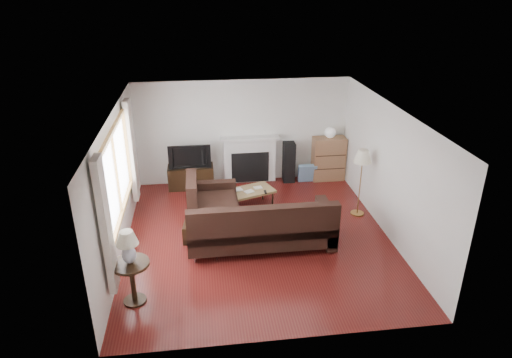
{
  "coord_description": "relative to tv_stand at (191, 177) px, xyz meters",
  "views": [
    {
      "loc": [
        -1.02,
        -7.54,
        4.63
      ],
      "look_at": [
        0.0,
        0.3,
        1.1
      ],
      "focal_mm": 32.0,
      "sensor_mm": 36.0,
      "label": 1
    }
  ],
  "objects": [
    {
      "name": "curtain_near",
      "position": [
        -1.12,
        -4.2,
        1.13
      ],
      "size": [
        0.1,
        0.35,
        2.1
      ],
      "primitive_type": "cube",
      "color": "beige",
      "rests_on": "room"
    },
    {
      "name": "coffee_table",
      "position": [
        1.24,
        -1.23,
        -0.06
      ],
      "size": [
        1.2,
        0.92,
        0.42
      ],
      "primitive_type": "cube",
      "rotation": [
        0.0,
        0.0,
        0.35
      ],
      "color": "olive",
      "rests_on": "ground"
    },
    {
      "name": "bookshelf",
      "position": [
        3.36,
        0.05,
        0.27
      ],
      "size": [
        0.78,
        0.37,
        1.08
      ],
      "primitive_type": "cube",
      "color": "#8F6442",
      "rests_on": "ground"
    },
    {
      "name": "sectional_sofa",
      "position": [
        1.29,
        -2.77,
        0.2
      ],
      "size": [
        2.91,
        2.12,
        0.94
      ],
      "primitive_type": "cube",
      "color": "black",
      "rests_on": "ground"
    },
    {
      "name": "side_table",
      "position": [
        -0.87,
        -4.13,
        0.09
      ],
      "size": [
        0.57,
        0.57,
        0.71
      ],
      "primitive_type": "cube",
      "color": "black",
      "rests_on": "ground"
    },
    {
      "name": "fireplace",
      "position": [
        1.43,
        0.16,
        0.31
      ],
      "size": [
        1.4,
        0.26,
        1.15
      ],
      "primitive_type": "cube",
      "color": "white",
      "rests_on": "room"
    },
    {
      "name": "speaker_left",
      "position": [
        0.21,
        0.06,
        0.21
      ],
      "size": [
        0.32,
        0.36,
        0.96
      ],
      "primitive_type": "cube",
      "rotation": [
        0.0,
        0.0,
        -0.19
      ],
      "color": "black",
      "rests_on": "ground"
    },
    {
      "name": "curtain_far",
      "position": [
        -1.12,
        -1.16,
        1.13
      ],
      "size": [
        0.1,
        0.35,
        2.1
      ],
      "primitive_type": "cube",
      "color": "beige",
      "rests_on": "room"
    },
    {
      "name": "footstool",
      "position": [
        0.07,
        -2.43,
        -0.09
      ],
      "size": [
        0.47,
        0.47,
        0.35
      ],
      "primitive_type": "cube",
      "rotation": [
        0.0,
        0.0,
        -0.13
      ],
      "color": "black",
      "rests_on": "ground"
    },
    {
      "name": "speaker_right",
      "position": [
        2.37,
        0.07,
        0.23
      ],
      "size": [
        0.28,
        0.34,
        0.99
      ],
      "primitive_type": "cube",
      "rotation": [
        0.0,
        0.0,
        -0.02
      ],
      "color": "black",
      "rests_on": "ground"
    },
    {
      "name": "table_lamp",
      "position": [
        -0.87,
        -4.13,
        0.71
      ],
      "size": [
        0.33,
        0.33,
        0.53
      ],
      "primitive_type": "cube",
      "color": "silver",
      "rests_on": "side_table"
    },
    {
      "name": "globe_lamp",
      "position": [
        3.36,
        0.05,
        0.94
      ],
      "size": [
        0.26,
        0.26,
        0.26
      ],
      "primitive_type": "sphere",
      "color": "white",
      "rests_on": "bookshelf"
    },
    {
      "name": "window",
      "position": [
        -1.17,
        -2.68,
        1.28
      ],
      "size": [
        0.12,
        2.74,
        1.54
      ],
      "primitive_type": "cube",
      "color": "olive",
      "rests_on": "room"
    },
    {
      "name": "room",
      "position": [
        1.28,
        -2.48,
        0.98
      ],
      "size": [
        5.1,
        5.6,
        2.54
      ],
      "color": "#591713",
      "rests_on": "ground"
    },
    {
      "name": "tv_stand",
      "position": [
        0.0,
        0.0,
        0.0
      ],
      "size": [
        1.06,
        0.48,
        0.53
      ],
      "primitive_type": "cube",
      "color": "black",
      "rests_on": "ground"
    },
    {
      "name": "floor_lamp",
      "position": [
        3.5,
        -1.81,
        0.46
      ],
      "size": [
        0.45,
        0.45,
        1.45
      ],
      "primitive_type": "cube",
      "rotation": [
        0.0,
        0.0,
        -0.25
      ],
      "color": "#A7773A",
      "rests_on": "ground"
    },
    {
      "name": "television",
      "position": [
        0.0,
        0.0,
        0.55
      ],
      "size": [
        0.98,
        0.13,
        0.56
      ],
      "primitive_type": "imported",
      "color": "black",
      "rests_on": "tv_stand"
    }
  ]
}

